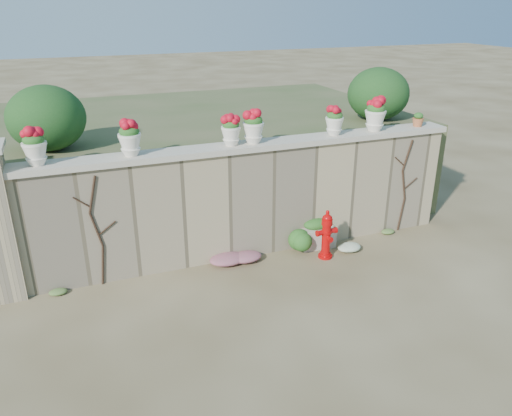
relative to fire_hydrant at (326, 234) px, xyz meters
name	(u,v)px	position (x,y,z in m)	size (l,w,h in m)	color
ground	(289,301)	(-1.23, -1.08, -0.47)	(80.00, 80.00, 0.00)	brown
stone_wall	(249,202)	(-1.23, 0.72, 0.53)	(8.00, 0.40, 2.00)	tan
wall_cap	(248,146)	(-1.23, 0.72, 1.58)	(8.10, 0.52, 0.10)	beige
raised_fill	(202,155)	(-1.23, 3.92, 0.53)	(9.00, 6.00, 2.00)	#384C23
back_shrub_left	(46,118)	(-4.43, 1.92, 2.08)	(1.30, 1.30, 1.10)	#143814
back_shrub_right	(378,94)	(2.17, 1.92, 2.08)	(1.30, 1.30, 1.10)	#143814
vine_left	(97,230)	(-3.91, 0.50, 0.52)	(0.60, 0.04, 1.91)	black
vine_right	(404,185)	(1.99, 0.50, 0.52)	(0.60, 0.04, 1.91)	black
fire_hydrant	(326,234)	(0.00, 0.00, 0.00)	(0.40, 0.28, 0.93)	#B50607
planter_box	(316,234)	(0.05, 0.47, -0.21)	(0.69, 0.41, 0.56)	beige
green_shrub	(304,239)	(-0.29, 0.32, -0.19)	(0.59, 0.53, 0.56)	#1E5119
magenta_clump	(237,258)	(-1.60, 0.36, -0.35)	(0.88, 0.58, 0.23)	#C6277F
white_flowers	(346,248)	(0.46, 0.02, -0.37)	(0.55, 0.44, 0.20)	white
urn_pot_0	(35,147)	(-4.62, 0.72, 1.91)	(0.36, 0.36, 0.57)	white
urn_pot_1	(130,138)	(-3.23, 0.72, 1.91)	(0.36, 0.36, 0.57)	white
urn_pot_2	(231,130)	(-1.55, 0.72, 1.89)	(0.33, 0.33, 0.52)	white
urn_pot_3	(253,127)	(-1.14, 0.72, 1.92)	(0.37, 0.37, 0.58)	white
urn_pot_4	(334,121)	(0.44, 0.72, 1.89)	(0.33, 0.33, 0.52)	white
urn_pot_5	(375,115)	(1.31, 0.72, 1.94)	(0.40, 0.40, 0.62)	white
terracotta_pot	(418,120)	(2.31, 0.72, 1.75)	(0.22, 0.22, 0.26)	#B46237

